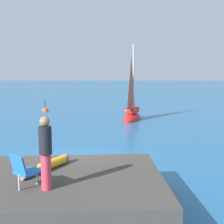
{
  "coord_description": "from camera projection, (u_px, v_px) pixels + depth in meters",
  "views": [
    {
      "loc": [
        1.42,
        -10.84,
        3.52
      ],
      "look_at": [
        1.49,
        7.81,
        0.88
      ],
      "focal_mm": 49.34,
      "sensor_mm": 36.0,
      "label": 1
    }
  ],
  "objects": [
    {
      "name": "person_standing",
      "position": [
        44.0,
        151.0,
        6.62
      ],
      "size": [
        0.28,
        0.28,
        1.62
      ],
      "rotation": [
        0.0,
        0.0,
        5.49
      ],
      "color": "#DB384C",
      "rests_on": "shore_ledge"
    },
    {
      "name": "marker_buoy",
      "position": [
        44.0,
        111.0,
        25.74
      ],
      "size": [
        0.56,
        0.56,
        1.13
      ],
      "color": "#EA5114",
      "rests_on": "ground"
    },
    {
      "name": "beach_chair",
      "position": [
        23.0,
        169.0,
        6.72
      ],
      "size": [
        0.75,
        0.76,
        0.8
      ],
      "rotation": [
        0.0,
        0.0,
        0.88
      ],
      "color": "blue",
      "rests_on": "shore_ledge"
    },
    {
      "name": "shore_ledge",
      "position": [
        33.0,
        195.0,
        7.55
      ],
      "size": [
        6.5,
        4.17,
        0.89
      ],
      "primitive_type": "cube",
      "rotation": [
        0.0,
        0.0,
        0.06
      ],
      "color": "#423D38",
      "rests_on": "ground"
    },
    {
      "name": "ground_plane",
      "position": [
        72.0,
        166.0,
        11.22
      ],
      "size": [
        160.0,
        160.0,
        0.0
      ],
      "primitive_type": "plane",
      "color": "#236093"
    },
    {
      "name": "sailboat_near",
      "position": [
        131.0,
        115.0,
        21.27
      ],
      "size": [
        1.89,
        3.15,
        5.68
      ],
      "rotation": [
        0.0,
        0.0,
        1.26
      ],
      "color": "red",
      "rests_on": "ground"
    },
    {
      "name": "person_sunbather",
      "position": [
        48.0,
        165.0,
        8.06
      ],
      "size": [
        1.02,
        1.58,
        0.25
      ],
      "rotation": [
        0.0,
        0.0,
        4.18
      ],
      "color": "gold",
      "rests_on": "shore_ledge"
    }
  ]
}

